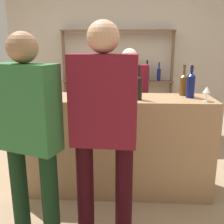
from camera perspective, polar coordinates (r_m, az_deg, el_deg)
ground_plane at (r=3.16m, az=0.00°, el=-16.19°), size 16.00×16.00×0.00m
bar_counter at (r=2.92m, az=0.00°, el=-7.13°), size 2.12×0.55×1.07m
back_wall at (r=4.59m, az=1.29°, el=11.89°), size 3.72×0.12×2.80m
back_shelf at (r=4.42m, az=1.14°, el=9.11°), size 1.85×0.18×1.84m
counter_bottle_0 at (r=2.96m, az=15.28°, el=5.96°), size 0.08×0.08×0.33m
counter_bottle_1 at (r=2.78m, az=0.93°, el=5.96°), size 0.08×0.08×0.33m
counter_bottle_2 at (r=2.84m, az=16.78°, el=5.76°), size 0.08×0.08×0.35m
counter_bottle_3 at (r=2.81m, az=-9.10°, el=6.04°), size 0.07×0.07×0.35m
counter_bottle_4 at (r=2.64m, az=5.76°, el=5.54°), size 0.07×0.07×0.35m
wine_glass at (r=2.71m, az=19.94°, el=4.51°), size 0.08×0.08×0.15m
ice_bucket at (r=2.86m, az=-2.78°, el=5.68°), size 0.20×0.20×0.21m
customer_center at (r=1.99m, az=-1.78°, el=-2.24°), size 0.51×0.25×1.78m
customer_left at (r=2.09m, az=-17.61°, el=-3.47°), size 0.52×0.36×1.70m
server_behind_counter at (r=3.47m, az=3.67°, el=2.72°), size 0.49×0.25×1.56m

